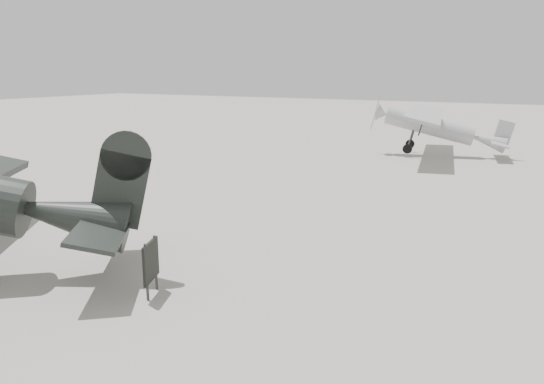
{
  "coord_description": "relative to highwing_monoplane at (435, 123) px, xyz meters",
  "views": [
    {
      "loc": [
        9.27,
        -11.0,
        5.26
      ],
      "look_at": [
        1.48,
        3.27,
        1.5
      ],
      "focal_mm": 35.0,
      "sensor_mm": 36.0,
      "label": 1
    }
  ],
  "objects": [
    {
      "name": "sign_board",
      "position": [
        -1.28,
        -24.7,
        -1.22
      ],
      "size": [
        0.42,
        0.91,
        1.38
      ],
      "rotation": [
        0.0,
        0.0,
        0.39
      ],
      "color": "#333333",
      "rests_on": "ground"
    },
    {
      "name": "ground",
      "position": [
        -2.37,
        -22.7,
        -2.05
      ],
      "size": [
        160.0,
        160.0,
        0.0
      ],
      "primitive_type": "plane",
      "color": "#9E978C",
      "rests_on": "ground"
    },
    {
      "name": "highwing_monoplane",
      "position": [
        0.0,
        0.0,
        0.0
      ],
      "size": [
        8.27,
        11.59,
        3.27
      ],
      "rotation": [
        0.0,
        0.23,
        0.18
      ],
      "color": "#A3A5A9",
      "rests_on": "ground"
    }
  ]
}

